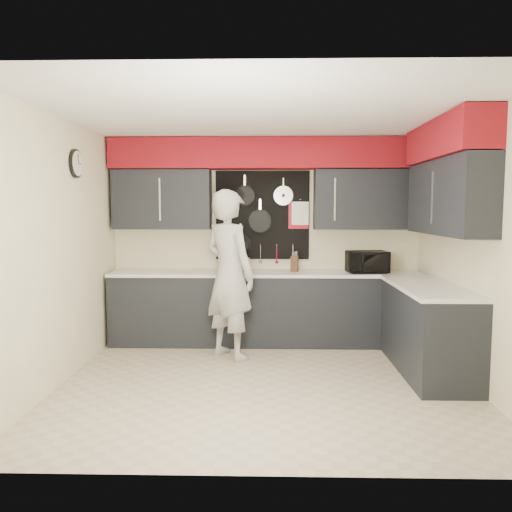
{
  "coord_description": "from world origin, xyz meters",
  "views": [
    {
      "loc": [
        0.02,
        -4.8,
        1.72
      ],
      "look_at": [
        -0.11,
        0.5,
        1.21
      ],
      "focal_mm": 35.0,
      "sensor_mm": 36.0,
      "label": 1
    }
  ],
  "objects_px": {
    "knife_block": "(294,264)",
    "utensil_crock": "(244,265)",
    "microwave": "(367,262)",
    "coffee_maker": "(238,257)",
    "person": "(229,274)"
  },
  "relations": [
    {
      "from": "knife_block",
      "to": "utensil_crock",
      "type": "relative_size",
      "value": 1.13
    },
    {
      "from": "utensil_crock",
      "to": "person",
      "type": "distance_m",
      "value": 0.62
    },
    {
      "from": "microwave",
      "to": "person",
      "type": "distance_m",
      "value": 1.76
    },
    {
      "from": "knife_block",
      "to": "utensil_crock",
      "type": "bearing_deg",
      "value": -167.68
    },
    {
      "from": "microwave",
      "to": "coffee_maker",
      "type": "bearing_deg",
      "value": 169.55
    },
    {
      "from": "utensil_crock",
      "to": "person",
      "type": "bearing_deg",
      "value": -103.05
    },
    {
      "from": "coffee_maker",
      "to": "knife_block",
      "type": "bearing_deg",
      "value": -20.57
    },
    {
      "from": "person",
      "to": "microwave",
      "type": "bearing_deg",
      "value": -119.52
    },
    {
      "from": "coffee_maker",
      "to": "person",
      "type": "relative_size",
      "value": 0.19
    },
    {
      "from": "utensil_crock",
      "to": "coffee_maker",
      "type": "distance_m",
      "value": 0.13
    },
    {
      "from": "knife_block",
      "to": "person",
      "type": "bearing_deg",
      "value": -130.67
    },
    {
      "from": "knife_block",
      "to": "person",
      "type": "relative_size",
      "value": 0.1
    },
    {
      "from": "microwave",
      "to": "coffee_maker",
      "type": "distance_m",
      "value": 1.61
    },
    {
      "from": "knife_block",
      "to": "microwave",
      "type": "bearing_deg",
      "value": 6.16
    },
    {
      "from": "person",
      "to": "coffee_maker",
      "type": "bearing_deg",
      "value": -53.28
    }
  ]
}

